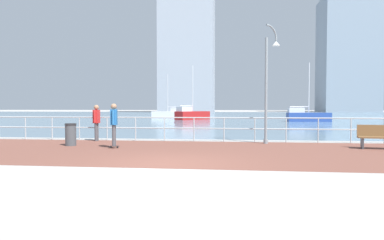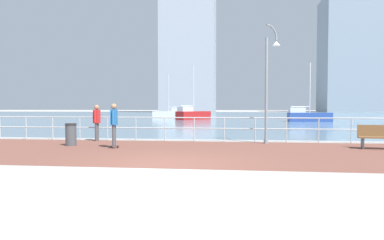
% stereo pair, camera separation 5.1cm
% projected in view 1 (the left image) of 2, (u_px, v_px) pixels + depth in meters
% --- Properties ---
extents(ground, '(220.00, 220.00, 0.00)m').
position_uv_depth(ground, '(220.00, 118.00, 49.40)').
color(ground, '#ADAAA5').
extents(brick_paving, '(28.00, 7.18, 0.01)m').
position_uv_depth(brick_paving, '(183.00, 151.00, 12.63)').
color(brick_paving, brown).
rests_on(brick_paving, ground).
extents(harbor_water, '(180.00, 88.00, 0.00)m').
position_uv_depth(harbor_water, '(223.00, 116.00, 60.84)').
color(harbor_water, slate).
rests_on(harbor_water, ground).
extents(waterfront_railing, '(25.25, 0.06, 1.14)m').
position_uv_depth(waterfront_railing, '(194.00, 125.00, 16.16)').
color(waterfront_railing, '#B2BCC1').
rests_on(waterfront_railing, ground).
extents(lamppost, '(0.72, 0.59, 5.21)m').
position_uv_depth(lamppost, '(269.00, 78.00, 15.18)').
color(lamppost, gray).
rests_on(lamppost, ground).
extents(skateboarder, '(0.41, 0.56, 1.74)m').
position_uv_depth(skateboarder, '(114.00, 121.00, 13.50)').
color(skateboarder, black).
rests_on(skateboarder, ground).
extents(bystander, '(0.24, 0.55, 1.71)m').
position_uv_depth(bystander, '(96.00, 120.00, 16.34)').
color(bystander, '#4C4C51').
rests_on(bystander, ground).
extents(trash_bin, '(0.46, 0.46, 0.93)m').
position_uv_depth(trash_bin, '(71.00, 134.00, 14.36)').
color(trash_bin, '#474C51').
rests_on(trash_bin, ground).
extents(park_bench, '(1.65, 0.69, 0.92)m').
position_uv_depth(park_bench, '(380.00, 137.00, 13.19)').
color(park_bench, brown).
rests_on(park_bench, ground).
extents(sailboat_red, '(4.49, 1.71, 6.18)m').
position_uv_depth(sailboat_red, '(169.00, 114.00, 48.90)').
color(sailboat_red, white).
rests_on(sailboat_red, ground).
extents(sailboat_white, '(4.60, 1.71, 6.33)m').
position_uv_depth(sailboat_white, '(307.00, 116.00, 37.40)').
color(sailboat_white, '#284799').
rests_on(sailboat_white, ground).
extents(sailboat_yellow, '(4.16, 4.69, 6.75)m').
position_uv_depth(sailboat_yellow, '(192.00, 114.00, 43.24)').
color(sailboat_yellow, '#B21E1E').
rests_on(sailboat_yellow, ground).
extents(tower_steel, '(15.58, 13.95, 36.16)m').
position_uv_depth(tower_steel, '(347.00, 55.00, 104.61)').
color(tower_steel, '#8493A3').
rests_on(tower_steel, ground).
extents(tower_concrete, '(14.70, 11.30, 43.26)m').
position_uv_depth(tower_concrete, '(187.00, 37.00, 95.71)').
color(tower_concrete, '#A3A8B2').
rests_on(tower_concrete, ground).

